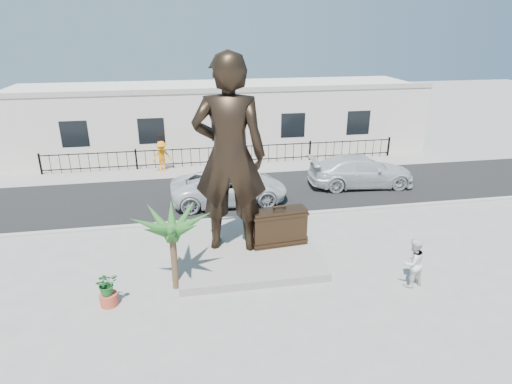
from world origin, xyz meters
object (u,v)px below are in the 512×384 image
at_px(statue, 229,156).
at_px(suitcase, 279,227).
at_px(car_white, 229,187).
at_px(tourist, 412,263).

xyz_separation_m(statue, suitcase, (1.83, -0.18, -2.90)).
height_order(suitcase, car_white, suitcase).
xyz_separation_m(statue, tourist, (5.71, -3.30, -3.06)).
height_order(statue, suitcase, statue).
height_order(suitcase, tourist, suitcase).
bearing_deg(suitcase, car_white, 98.78).
bearing_deg(suitcase, statue, 169.29).
bearing_deg(statue, suitcase, -173.18).
bearing_deg(statue, car_white, -83.60).
distance_m(statue, suitcase, 3.44).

